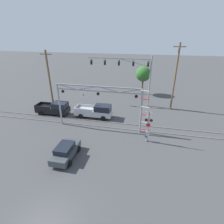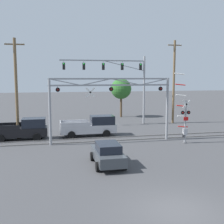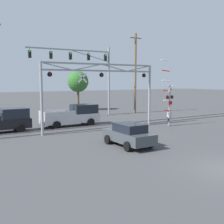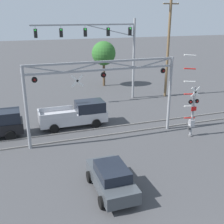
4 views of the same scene
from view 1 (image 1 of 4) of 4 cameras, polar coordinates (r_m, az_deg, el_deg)
The scene contains 11 objects.
rail_track_near at distance 23.99m, azimuth -4.01°, elevation -4.73°, with size 80.00×0.08×0.10m, color gray.
rail_track_far at distance 25.21m, azimuth -3.14°, elevation -3.16°, with size 80.00×0.08×0.10m, color gray.
crossing_gantry at distance 22.01m, azimuth -4.56°, elevation 4.29°, with size 11.07×0.27×5.84m.
crossing_signal_mast at distance 20.37m, azimuth 11.50°, elevation -4.37°, with size 1.60×0.35×6.28m.
traffic_signal_span at distance 29.57m, azimuth 7.04°, elevation 13.18°, with size 10.56×0.39×8.49m.
pickup_truck_lead at distance 26.30m, azimuth -5.31°, elevation 0.29°, with size 5.55×2.11×2.03m.
pickup_truck_following at distance 28.58m, azimuth -18.25°, elevation 1.14°, with size 5.14×2.11×2.03m.
sedan_waiting at distance 18.79m, azimuth -14.90°, elevation -12.23°, with size 1.99×3.98×1.54m.
utility_pole_left at distance 28.21m, azimuth -19.59°, elevation 9.16°, with size 1.80×0.28×9.56m.
utility_pole_right at distance 29.37m, azimuth 19.90°, elevation 10.61°, with size 1.80×0.28×10.46m.
background_tree_beyond_span at distance 36.14m, azimuth 10.17°, elevation 12.10°, with size 3.01×3.01×5.69m.
Camera 1 is at (5.93, -6.07, 11.83)m, focal length 28.00 mm.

